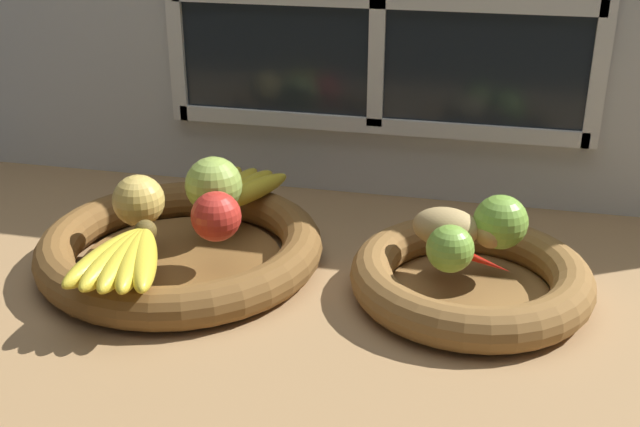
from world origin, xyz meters
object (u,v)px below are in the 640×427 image
Objects in this scene: apple_green_back at (214,185)px; potato_back at (492,226)px; fruit_bowl_left at (181,248)px; banana_bunch_front at (125,258)px; apple_golden_left at (139,200)px; potato_oblong at (446,227)px; fruit_bowl_right at (470,278)px; lime_near at (450,249)px; chili_pepper at (473,257)px; banana_bunch_back at (238,190)px; lime_far at (500,222)px; apple_red_right at (216,216)px.

potato_back is (37.20, -1.90, -1.40)cm from apple_green_back.
banana_bunch_front is (-1.58, -12.25, 4.42)cm from fruit_bowl_left.
apple_golden_left reaches higher than fruit_bowl_left.
potato_oblong is at bearing 4.61° from fruit_bowl_left.
apple_green_back reaches higher than apple_golden_left.
fruit_bowl_right is 4.34× the size of apple_golden_left.
banana_bunch_front is (3.89, -12.30, -1.83)cm from apple_golden_left.
apple_golden_left is 39.92cm from potato_oblong.
lime_near reaches higher than fruit_bowl_right.
banana_bunch_back is at bearing -168.88° from chili_pepper.
banana_bunch_front is at bearing -159.26° from lime_far.
banana_bunch_back is at bearing 48.54° from apple_golden_left.
lime_far is (2.98, 3.84, 6.21)cm from fruit_bowl_right.
potato_back is at bearing -11.03° from banana_bunch_back.
potato_oblong is (28.34, 4.82, -0.74)cm from apple_red_right.
fruit_bowl_left is 34.87cm from potato_oblong.
banana_bunch_front is (-4.28, -18.50, -2.31)cm from apple_green_back.
lime_far reaches higher than banana_bunch_front.
banana_bunch_back is 2.97× the size of lime_near.
potato_oblong reaches higher than banana_bunch_front.
apple_golden_left is at bearing 174.55° from lime_near.
banana_bunch_front is at bearing -72.47° from apple_golden_left.
apple_green_back is 0.45× the size of banana_bunch_front.
lime_far is (40.90, 3.84, 6.22)cm from fruit_bowl_left.
banana_bunch_back reaches higher than fruit_bowl_right.
apple_golden_left is 0.89× the size of potato_back.
apple_red_right is at bearing -18.81° from fruit_bowl_left.
apple_red_right is 0.38× the size of banana_bunch_back.
fruit_bowl_right is at bearing -0.00° from fruit_bowl_left.
apple_green_back is 5.86cm from banana_bunch_back.
banana_bunch_front is 24.27cm from banana_bunch_back.
potato_back reaches higher than fruit_bowl_right.
apple_golden_left is at bearing -150.12° from chili_pepper.
fruit_bowl_left is 5.51× the size of apple_golden_left.
banana_bunch_front reaches higher than fruit_bowl_right.
apple_red_right is 29.40cm from lime_near.
apple_golden_left reaches higher than potato_back.
fruit_bowl_left is 5.56× the size of lime_far.
lime_near is 9.48cm from lime_far.
fruit_bowl_left is 4.83× the size of apple_green_back.
apple_green_back is 1.38× the size of lime_near.
apple_golden_left is 1.21× the size of lime_near.
chili_pepper is at bearing -117.16° from lime_far.
fruit_bowl_right is 4.38× the size of lime_far.
fruit_bowl_right is at bearing -10.07° from apple_green_back.
potato_oblong is (34.35, 2.77, 5.30)cm from fruit_bowl_left.
banana_bunch_back is at bearing 153.97° from lime_near.
lime_far is (38.20, -2.42, -0.51)cm from apple_green_back.
fruit_bowl_left is 4.89× the size of potato_back.
banana_bunch_back is at bearing 168.48° from lime_far.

